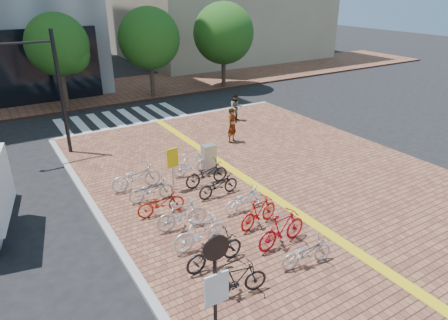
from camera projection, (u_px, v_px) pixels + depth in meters
ground at (245, 228)px, 13.44m from camera, size 120.00×120.00×0.00m
sidewalk at (438, 280)px, 10.97m from camera, size 14.00×34.00×0.15m
tactile_strip at (416, 291)px, 10.46m from camera, size 0.40×34.00×0.01m
kerb_north at (173, 119)px, 24.21m from camera, size 14.00×0.25×0.15m
far_sidewalk at (85, 94)px, 29.76m from camera, size 70.00×8.00×0.15m
crosswalk at (123, 118)px, 24.58m from camera, size 7.50×4.00×0.01m
street_trees at (164, 39)px, 27.83m from camera, size 16.20×4.60×6.35m
bike_0 at (238, 280)px, 10.16m from camera, size 1.66×0.77×0.96m
bike_1 at (214, 251)px, 11.24m from camera, size 1.90×0.77×0.98m
bike_2 at (201, 232)px, 11.99m from camera, size 1.85×0.56×1.10m
bike_3 at (182, 215)px, 12.97m from camera, size 1.78×0.70×1.04m
bike_4 at (161, 203)px, 13.82m from camera, size 1.74×0.71×0.89m
bike_5 at (151, 190)px, 14.71m from camera, size 1.76×0.80×0.89m
bike_6 at (136, 177)px, 15.54m from camera, size 2.02×0.82×1.04m
bike_7 at (307, 252)px, 11.28m from camera, size 1.70×0.79×0.86m
bike_8 at (282, 229)px, 12.11m from camera, size 1.92×0.70×1.13m
bike_9 at (259, 212)px, 13.14m from camera, size 1.74×0.80×1.01m
bike_10 at (244, 199)px, 14.09m from camera, size 1.73×0.74×0.88m
bike_11 at (218, 185)px, 15.06m from camera, size 1.75×0.69×0.90m
bike_12 at (206, 174)px, 15.87m from camera, size 1.87×0.65×0.98m
bike_13 at (192, 164)px, 16.69m from camera, size 1.74×0.70×1.02m
pedestrian_a at (232, 125)px, 20.14m from camera, size 0.76×0.64×1.77m
pedestrian_b at (236, 107)px, 23.44m from camera, size 0.93×0.84×1.58m
utility_box at (209, 158)px, 16.99m from camera, size 0.56×0.41×1.22m
yellow_sign at (173, 162)px, 15.19m from camera, size 0.47×0.13×1.74m
notice_sign at (216, 282)px, 7.98m from camera, size 0.56×0.13×3.02m
traffic_light_pole at (25, 73)px, 17.08m from camera, size 3.05×1.18×5.68m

